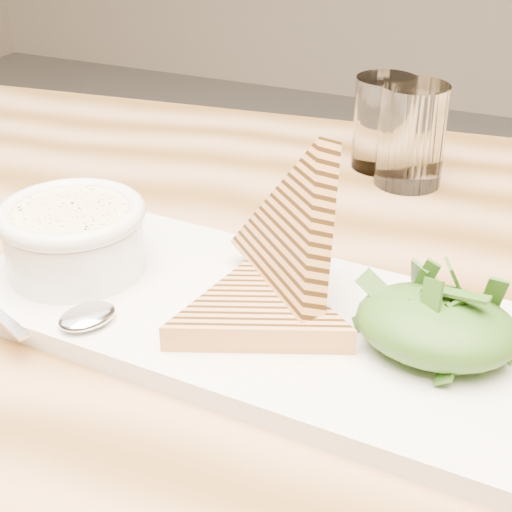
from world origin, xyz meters
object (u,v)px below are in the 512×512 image
at_px(glass_near, 384,123).
at_px(glass_far, 411,135).
at_px(table_top, 256,298).
at_px(platter, 245,315).
at_px(soup_bowl, 75,245).

xyz_separation_m(glass_near, glass_far, (0.04, -0.03, 0.00)).
relative_size(table_top, platter, 2.80).
height_order(platter, glass_near, glass_near).
bearing_deg(glass_near, soup_bowl, -113.59).
bearing_deg(soup_bowl, glass_far, 58.89).
distance_m(table_top, glass_far, 0.27).
bearing_deg(table_top, glass_near, 84.75).
distance_m(table_top, soup_bowl, 0.16).
xyz_separation_m(table_top, platter, (0.02, -0.07, 0.03)).
relative_size(table_top, glass_far, 11.65).
bearing_deg(platter, soup_bowl, -177.79).
distance_m(glass_near, glass_far, 0.05).
xyz_separation_m(table_top, soup_bowl, (-0.13, -0.07, 0.06)).
relative_size(table_top, glass_near, 12.34).
distance_m(platter, glass_near, 0.35).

